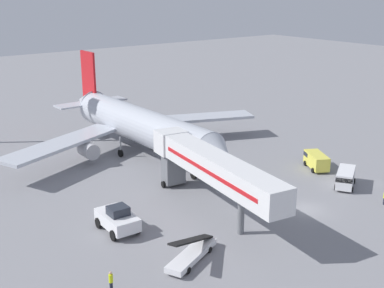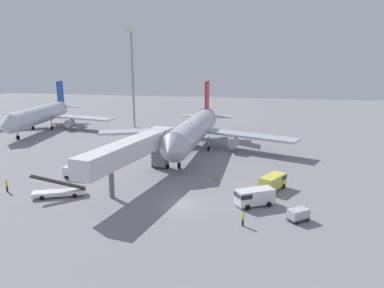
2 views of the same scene
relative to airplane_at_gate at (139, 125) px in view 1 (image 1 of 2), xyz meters
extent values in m
plane|color=gray|center=(4.46, -28.31, -4.52)|extent=(300.00, 300.00, 0.00)
cylinder|color=#B7BCC6|center=(0.01, -1.29, 0.04)|extent=(5.29, 30.48, 5.08)
cone|color=#B7BCC6|center=(0.13, -18.32, 0.04)|extent=(5.01, 3.64, 4.98)
cone|color=#B7BCC6|center=(-0.12, 16.74, 0.42)|extent=(4.87, 5.64, 4.83)
cube|color=red|center=(-0.11, 15.34, 5.12)|extent=(0.39, 4.41, 8.13)
cube|color=#B7BCC6|center=(2.95, 14.96, 0.67)|extent=(6.12, 3.25, 0.24)
cube|color=#B7BCC6|center=(-3.15, 14.91, 0.67)|extent=(6.12, 3.25, 0.24)
cube|color=#B7BCC6|center=(11.35, 1.67, -1.11)|extent=(19.92, 11.34, 0.44)
cube|color=#B7BCC6|center=(-11.38, 1.52, -1.11)|extent=(19.88, 11.57, 0.44)
cylinder|color=#A8A8AD|center=(8.02, 0.53, -2.48)|extent=(2.22, 2.88, 2.20)
cylinder|color=#A8A8AD|center=(-8.02, 0.42, -2.48)|extent=(2.22, 2.88, 2.20)
cylinder|color=gray|center=(0.09, -13.17, -2.73)|extent=(0.28, 0.28, 2.48)
cylinder|color=black|center=(0.09, -13.17, -3.97)|extent=(0.36, 1.10, 1.10)
cylinder|color=gray|center=(2.92, 0.56, -2.73)|extent=(0.28, 0.28, 2.48)
cylinder|color=black|center=(2.92, 0.56, -3.97)|extent=(0.36, 1.10, 1.10)
cylinder|color=gray|center=(-2.93, 0.52, -2.73)|extent=(0.28, 0.28, 2.48)
cylinder|color=black|center=(-2.93, 0.52, -3.97)|extent=(0.36, 1.10, 1.10)
cube|color=silver|center=(-4.80, -23.89, 1.09)|extent=(6.07, 21.54, 2.70)
cube|color=red|center=(-6.30, -23.67, 1.09)|extent=(2.64, 17.74, 0.44)
cube|color=silver|center=(-3.16, -12.74, 1.09)|extent=(3.82, 3.27, 2.84)
cube|color=#232833|center=(-2.97, -11.45, 1.34)|extent=(3.30, 0.72, 0.90)
cube|color=slate|center=(-3.25, -13.33, -2.19)|extent=(2.78, 2.15, 3.86)
cylinder|color=black|center=(-4.66, -13.13, -4.12)|extent=(0.41, 0.84, 0.80)
cylinder|color=black|center=(-1.84, -13.54, -4.12)|extent=(0.41, 0.84, 0.80)
cylinder|color=slate|center=(-5.42, -28.11, -2.39)|extent=(0.70, 0.70, 4.26)
cube|color=white|center=(-15.01, -19.96, -3.31)|extent=(2.97, 5.38, 1.33)
cube|color=#232833|center=(-15.02, -20.22, -2.19)|extent=(2.00, 1.88, 0.90)
cylinder|color=black|center=(-13.78, -21.73, -3.97)|extent=(0.45, 1.12, 1.10)
cylinder|color=black|center=(-16.38, -21.62, -3.97)|extent=(0.45, 1.12, 1.10)
cylinder|color=black|center=(-13.63, -18.30, -3.97)|extent=(0.45, 1.12, 1.10)
cylinder|color=black|center=(-16.24, -18.19, -3.97)|extent=(0.45, 1.12, 1.10)
cube|color=white|center=(-12.62, -29.35, -3.94)|extent=(7.02, 4.37, 0.55)
cube|color=black|center=(-12.62, -29.35, -2.44)|extent=(6.75, 3.68, 2.40)
cylinder|color=black|center=(-14.20, -30.94, -4.22)|extent=(0.64, 0.44, 0.60)
cylinder|color=black|center=(-14.85, -29.46, -4.22)|extent=(0.64, 0.44, 0.60)
cylinder|color=black|center=(-10.40, -29.25, -4.22)|extent=(0.64, 0.44, 0.60)
cylinder|color=black|center=(-11.05, -27.77, -4.22)|extent=(0.64, 0.44, 0.60)
cube|color=#E5DB4C|center=(15.85, -20.24, -3.31)|extent=(4.03, 5.09, 1.84)
cube|color=#1E232D|center=(16.63, -18.84, -2.91)|extent=(2.51, 2.30, 0.59)
cylinder|color=black|center=(15.72, -18.50, -4.18)|extent=(0.64, 0.77, 0.68)
cylinder|color=black|center=(17.40, -19.43, -4.18)|extent=(0.64, 0.77, 0.68)
cylinder|color=black|center=(14.31, -21.06, -4.18)|extent=(0.64, 0.77, 0.68)
cylinder|color=black|center=(15.99, -21.98, -4.18)|extent=(0.64, 0.77, 0.68)
cube|color=white|center=(13.59, -26.68, -3.28)|extent=(5.19, 4.21, 1.91)
cube|color=#1E232D|center=(12.17, -27.54, -2.86)|extent=(2.36, 2.50, 0.61)
cylinder|color=black|center=(12.78, -28.27, -4.18)|extent=(0.76, 0.65, 0.68)
cylinder|color=black|center=(11.81, -26.67, -4.18)|extent=(0.76, 0.65, 0.68)
cylinder|color=black|center=(15.37, -26.69, -4.18)|extent=(0.76, 0.65, 0.68)
cylinder|color=black|center=(14.39, -25.09, -4.18)|extent=(0.76, 0.65, 0.68)
cylinder|color=#1E2333|center=(12.56, -32.85, -4.11)|extent=(0.31, 0.31, 0.83)
cylinder|color=#1E2333|center=(-20.92, -29.32, -4.07)|extent=(0.38, 0.38, 0.90)
cylinder|color=#D8EA19|center=(-20.92, -29.32, -3.26)|extent=(0.50, 0.50, 0.71)
sphere|color=tan|center=(-20.92, -29.32, -2.77)|extent=(0.24, 0.24, 0.24)
cube|color=black|center=(7.24, -17.79, -4.51)|extent=(0.42, 0.42, 0.03)
cone|color=orange|center=(7.24, -17.79, -4.19)|extent=(0.36, 0.36, 0.61)
camera|label=1|loc=(-37.96, -62.55, 19.71)|focal=48.05mm
camera|label=2|loc=(14.72, -69.10, 13.17)|focal=32.49mm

